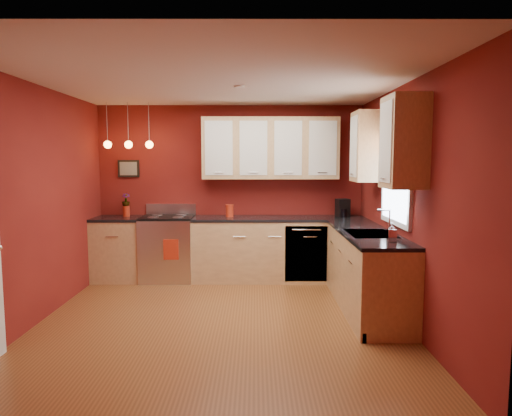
{
  "coord_description": "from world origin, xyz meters",
  "views": [
    {
      "loc": [
        0.38,
        -4.87,
        1.78
      ],
      "look_at": [
        0.39,
        1.0,
        1.16
      ],
      "focal_mm": 32.0,
      "sensor_mm": 36.0,
      "label": 1
    }
  ],
  "objects_px": {
    "gas_range": "(168,248)",
    "red_canister": "(230,211)",
    "sink": "(370,235)",
    "coffee_maker": "(343,209)",
    "soap_pump": "(392,232)"
  },
  "relations": [
    {
      "from": "gas_range",
      "to": "coffee_maker",
      "type": "relative_size",
      "value": 4.18
    },
    {
      "from": "gas_range",
      "to": "red_canister",
      "type": "distance_m",
      "value": 1.07
    },
    {
      "from": "coffee_maker",
      "to": "soap_pump",
      "type": "distance_m",
      "value": 2.1
    },
    {
      "from": "gas_range",
      "to": "red_canister",
      "type": "relative_size",
      "value": 6.07
    },
    {
      "from": "red_canister",
      "to": "gas_range",
      "type": "bearing_deg",
      "value": -177.98
    },
    {
      "from": "gas_range",
      "to": "coffee_maker",
      "type": "distance_m",
      "value": 2.66
    },
    {
      "from": "gas_range",
      "to": "coffee_maker",
      "type": "height_order",
      "value": "coffee_maker"
    },
    {
      "from": "gas_range",
      "to": "red_canister",
      "type": "xyz_separation_m",
      "value": [
        0.92,
        0.03,
        0.55
      ]
    },
    {
      "from": "sink",
      "to": "coffee_maker",
      "type": "bearing_deg",
      "value": 90.98
    },
    {
      "from": "red_canister",
      "to": "coffee_maker",
      "type": "distance_m",
      "value": 1.68
    },
    {
      "from": "red_canister",
      "to": "soap_pump",
      "type": "height_order",
      "value": "soap_pump"
    },
    {
      "from": "soap_pump",
      "to": "red_canister",
      "type": "bearing_deg",
      "value": 130.56
    },
    {
      "from": "sink",
      "to": "red_canister",
      "type": "relative_size",
      "value": 3.83
    },
    {
      "from": "coffee_maker",
      "to": "soap_pump",
      "type": "bearing_deg",
      "value": -102.88
    },
    {
      "from": "soap_pump",
      "to": "sink",
      "type": "bearing_deg",
      "value": 97.97
    }
  ]
}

